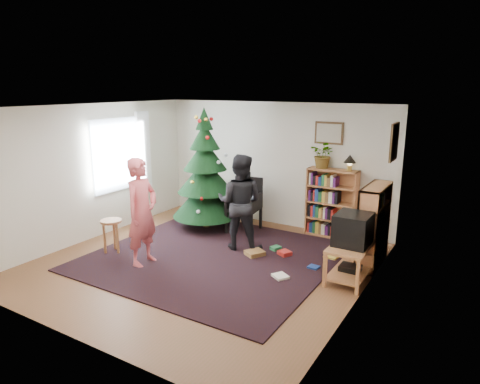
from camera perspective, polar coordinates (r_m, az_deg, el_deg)
The scene contains 23 objects.
floor at distance 7.08m, azimuth -4.92°, elevation -9.43°, with size 5.00×5.00×0.00m, color brown.
ceiling at distance 6.51m, azimuth -5.39°, elevation 11.22°, with size 5.00×5.00×0.00m, color white.
wall_back at distance 8.78m, azimuth 4.52°, elevation 3.73°, with size 5.00×0.02×2.50m, color silver.
wall_front at distance 4.98m, azimuth -22.42°, elevation -5.36°, with size 5.00×0.02×2.50m, color silver.
wall_left at distance 8.38m, azimuth -19.11°, elevation 2.50°, with size 0.02×5.00×2.50m, color silver.
wall_right at distance 5.63m, azimuth 15.92°, elevation -2.64°, with size 0.02×5.00×2.50m, color silver.
rug at distance 7.30m, azimuth -3.53°, elevation -8.57°, with size 3.80×3.60×0.02m, color black.
window_pane at distance 8.70m, azimuth -16.10°, elevation 4.80°, with size 0.04×1.20×1.40m, color silver.
curtain at distance 9.16m, azimuth -12.74°, elevation 5.44°, with size 0.06×0.35×1.60m, color white.
picture_back at distance 8.21m, azimuth 11.79°, elevation 7.71°, with size 0.55×0.03×0.42m.
picture_right at distance 7.17m, azimuth 19.88°, elevation 6.29°, with size 0.03×0.50×0.60m.
christmas_tree at distance 8.50m, azimuth -4.64°, elevation 1.70°, with size 1.33×1.33×2.42m.
bookshelf_back at distance 8.27m, azimuth 12.10°, elevation -1.35°, with size 0.95×0.30×1.30m.
bookshelf_right at distance 7.14m, azimuth 17.40°, elevation -4.15°, with size 0.30×0.95×1.30m.
tv_stand at distance 6.60m, azimuth 14.57°, elevation -8.56°, with size 0.53×0.96×0.55m.
crt_tv at distance 6.44m, azimuth 14.79°, elevation -4.82°, with size 0.49×0.53×0.46m.
armchair at distance 8.44m, azimuth 0.90°, elevation -1.37°, with size 0.65×0.66×1.06m.
stool at distance 7.64m, azimuth -16.77°, elevation -4.55°, with size 0.36×0.36×0.59m.
person_standing at distance 6.93m, azimuth -12.94°, elevation -2.64°, with size 0.63×0.42×1.74m, color #D05357.
person_by_chair at distance 7.40m, azimuth 0.00°, elevation -1.40°, with size 0.82×0.64×1.69m, color black.
potted_plant at distance 8.15m, azimuth 11.09°, elevation 4.91°, with size 0.47×0.40×0.52m, color gray.
table_lamp at distance 8.01m, azimuth 14.44°, elevation 4.17°, with size 0.23×0.23×0.30m.
floor_clutter at distance 7.17m, azimuth 6.67°, elevation -8.81°, with size 1.35×1.36×0.08m.
Camera 1 is at (3.85, -5.23, 2.81)m, focal length 32.00 mm.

